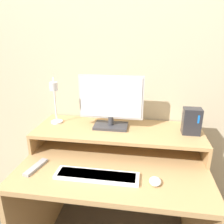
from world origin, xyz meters
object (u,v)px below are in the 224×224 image
Objects in this scene: desk_lamp at (55,100)px; mouse at (155,181)px; keyboard at (97,176)px; remote_control at (36,167)px; monitor at (111,102)px; router_dock at (192,121)px.

mouse is at bearing -27.18° from desk_lamp.
keyboard is 2.55× the size of remote_control.
monitor reaches higher than remote_control.
keyboard is at bearing 178.96° from mouse.
desk_lamp is 0.81m from mouse.
keyboard is at bearing -92.76° from monitor.
remote_control is (-0.02, -0.31, -0.32)m from desk_lamp.
desk_lamp is (-0.37, -0.05, 0.01)m from monitor.
desk_lamp is 0.72× the size of keyboard.
remote_control is at bearing 177.13° from mouse.
monitor is at bearing 177.18° from router_dock.
mouse is (0.66, -0.34, -0.32)m from desk_lamp.
mouse reaches higher than keyboard.
router_dock is 0.94× the size of remote_control.
router_dock is at bearing 58.26° from mouse.
desk_lamp is 1.95× the size of router_dock.
mouse is (0.31, -0.01, 0.00)m from keyboard.
keyboard is at bearing -43.73° from desk_lamp.
mouse is 0.44× the size of remote_control.
keyboard is 0.31m from mouse.
mouse is 0.68m from remote_control.
keyboard is (-0.02, -0.38, -0.31)m from monitor.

